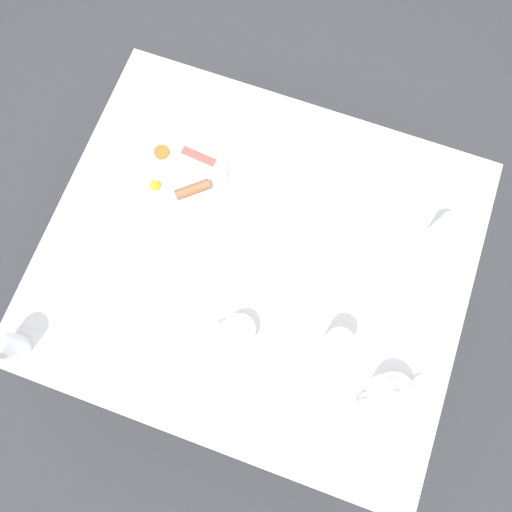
# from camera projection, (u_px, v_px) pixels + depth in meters

# --- Properties ---
(ground_plane) EXTENTS (8.00, 8.00, 0.00)m
(ground_plane) POSITION_uv_depth(u_px,v_px,m) (256.00, 300.00, 2.12)
(ground_plane) COLOR #333338
(table) EXTENTS (1.04, 1.20, 0.72)m
(table) POSITION_uv_depth(u_px,v_px,m) (256.00, 263.00, 1.48)
(table) COLOR white
(table) RESTS_ON ground_plane
(breakfast_plate) EXTENTS (0.30, 0.30, 0.04)m
(breakfast_plate) POSITION_uv_depth(u_px,v_px,m) (178.00, 174.00, 1.48)
(breakfast_plate) COLOR white
(breakfast_plate) RESTS_ON table
(teapot_near) EXTENTS (0.13, 0.16, 0.12)m
(teapot_near) POSITION_uv_depth(u_px,v_px,m) (390.00, 394.00, 1.28)
(teapot_near) COLOR white
(teapot_near) RESTS_ON table
(teacup_with_saucer_left) EXTENTS (0.14, 0.14, 0.06)m
(teacup_with_saucer_left) POSITION_uv_depth(u_px,v_px,m) (239.00, 331.00, 1.34)
(teacup_with_saucer_left) COLOR white
(teacup_with_saucer_left) RESTS_ON table
(water_glass_tall) EXTENTS (0.07, 0.07, 0.14)m
(water_glass_tall) POSITION_uv_depth(u_px,v_px,m) (445.00, 232.00, 1.37)
(water_glass_tall) COLOR white
(water_glass_tall) RESTS_ON table
(water_glass_short) EXTENTS (0.07, 0.07, 0.15)m
(water_glass_short) POSITION_uv_depth(u_px,v_px,m) (5.00, 345.00, 1.29)
(water_glass_short) COLOR white
(water_glass_short) RESTS_ON table
(wine_glass_spare) EXTENTS (0.07, 0.07, 0.14)m
(wine_glass_spare) POSITION_uv_depth(u_px,v_px,m) (336.00, 344.00, 1.29)
(wine_glass_spare) COLOR white
(wine_glass_spare) RESTS_ON table
(fork_by_plate) EXTENTS (0.04, 0.18, 0.00)m
(fork_by_plate) POSITION_uv_depth(u_px,v_px,m) (112.00, 317.00, 1.38)
(fork_by_plate) COLOR silver
(fork_by_plate) RESTS_ON table
(knife_by_plate) EXTENTS (0.17, 0.16, 0.00)m
(knife_by_plate) POSITION_uv_depth(u_px,v_px,m) (221.00, 260.00, 1.42)
(knife_by_plate) COLOR silver
(knife_by_plate) RESTS_ON table
(spoon_for_tea) EXTENTS (0.16, 0.03, 0.00)m
(spoon_for_tea) POSITION_uv_depth(u_px,v_px,m) (329.00, 227.00, 1.44)
(spoon_for_tea) COLOR silver
(spoon_for_tea) RESTS_ON table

